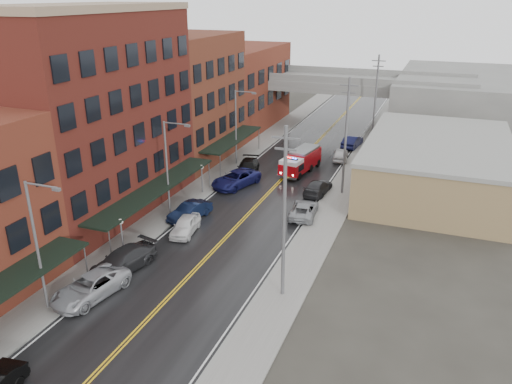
% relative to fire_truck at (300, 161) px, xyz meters
% --- Properties ---
extents(road, '(11.00, 160.00, 0.02)m').
position_rel_fire_truck_xyz_m(road, '(-1.24, -10.01, -1.39)').
color(road, black).
rests_on(road, ground).
extents(sidewalk_left, '(3.00, 160.00, 0.15)m').
position_rel_fire_truck_xyz_m(sidewalk_left, '(-8.54, -10.01, -1.32)').
color(sidewalk_left, slate).
rests_on(sidewalk_left, ground).
extents(sidewalk_right, '(3.00, 160.00, 0.15)m').
position_rel_fire_truck_xyz_m(sidewalk_right, '(6.06, -10.01, -1.32)').
color(sidewalk_right, slate).
rests_on(sidewalk_right, ground).
extents(curb_left, '(0.30, 160.00, 0.15)m').
position_rel_fire_truck_xyz_m(curb_left, '(-6.89, -10.01, -1.32)').
color(curb_left, gray).
rests_on(curb_left, ground).
extents(curb_right, '(0.30, 160.00, 0.15)m').
position_rel_fire_truck_xyz_m(curb_right, '(4.41, -10.01, -1.32)').
color(curb_right, gray).
rests_on(curb_right, ground).
extents(brick_building_b, '(9.00, 20.00, 18.00)m').
position_rel_fire_truck_xyz_m(brick_building_b, '(-14.54, -17.01, 7.60)').
color(brick_building_b, '#521D15').
rests_on(brick_building_b, ground).
extents(brick_building_c, '(9.00, 15.00, 15.00)m').
position_rel_fire_truck_xyz_m(brick_building_c, '(-14.54, 0.49, 6.10)').
color(brick_building_c, brown).
rests_on(brick_building_c, ground).
extents(brick_building_far, '(9.00, 20.00, 12.00)m').
position_rel_fire_truck_xyz_m(brick_building_far, '(-14.54, 17.99, 4.60)').
color(brick_building_far, maroon).
rests_on(brick_building_far, ground).
extents(tan_building, '(14.00, 22.00, 5.00)m').
position_rel_fire_truck_xyz_m(tan_building, '(14.76, -0.01, 1.10)').
color(tan_building, '#94794F').
rests_on(tan_building, ground).
extents(right_far_block, '(18.00, 30.00, 8.00)m').
position_rel_fire_truck_xyz_m(right_far_block, '(16.76, 29.99, 2.60)').
color(right_far_block, slate).
rests_on(right_far_block, ground).
extents(awning_1, '(2.60, 18.00, 3.09)m').
position_rel_fire_truck_xyz_m(awning_1, '(-8.73, -17.01, 1.59)').
color(awning_1, black).
rests_on(awning_1, ground).
extents(awning_2, '(2.60, 13.00, 3.09)m').
position_rel_fire_truck_xyz_m(awning_2, '(-8.72, 0.49, 1.59)').
color(awning_2, black).
rests_on(awning_2, ground).
extents(globe_lamp_1, '(0.44, 0.44, 3.12)m').
position_rel_fire_truck_xyz_m(globe_lamp_1, '(-7.64, -24.01, 0.91)').
color(globe_lamp_1, '#59595B').
rests_on(globe_lamp_1, ground).
extents(globe_lamp_2, '(0.44, 0.44, 3.12)m').
position_rel_fire_truck_xyz_m(globe_lamp_2, '(-7.64, -10.01, 0.91)').
color(globe_lamp_2, '#59595B').
rests_on(globe_lamp_2, ground).
extents(street_lamp_0, '(2.64, 0.22, 9.00)m').
position_rel_fire_truck_xyz_m(street_lamp_0, '(-7.78, -32.01, 3.79)').
color(street_lamp_0, '#59595B').
rests_on(street_lamp_0, ground).
extents(street_lamp_1, '(2.64, 0.22, 9.00)m').
position_rel_fire_truck_xyz_m(street_lamp_1, '(-7.78, -16.01, 3.79)').
color(street_lamp_1, '#59595B').
rests_on(street_lamp_1, ground).
extents(street_lamp_2, '(2.64, 0.22, 9.00)m').
position_rel_fire_truck_xyz_m(street_lamp_2, '(-7.78, -0.01, 3.79)').
color(street_lamp_2, '#59595B').
rests_on(street_lamp_2, ground).
extents(utility_pole_0, '(1.80, 0.24, 12.00)m').
position_rel_fire_truck_xyz_m(utility_pole_0, '(5.96, -25.01, 4.91)').
color(utility_pole_0, '#59595B').
rests_on(utility_pole_0, ground).
extents(utility_pole_1, '(1.80, 0.24, 12.00)m').
position_rel_fire_truck_xyz_m(utility_pole_1, '(5.96, -5.01, 4.91)').
color(utility_pole_1, '#59595B').
rests_on(utility_pole_1, ground).
extents(utility_pole_2, '(1.80, 0.24, 12.00)m').
position_rel_fire_truck_xyz_m(utility_pole_2, '(5.96, 14.99, 4.91)').
color(utility_pole_2, '#59595B').
rests_on(utility_pole_2, ground).
extents(overpass, '(40.00, 10.00, 7.50)m').
position_rel_fire_truck_xyz_m(overpass, '(-1.24, 21.99, 4.59)').
color(overpass, slate).
rests_on(overpass, ground).
extents(fire_truck, '(3.68, 7.34, 2.58)m').
position_rel_fire_truck_xyz_m(fire_truck, '(0.00, 0.00, 0.00)').
color(fire_truck, '#A0070D').
rests_on(fire_truck, ground).
extents(parked_car_left_2, '(3.59, 6.08, 1.59)m').
position_rel_fire_truck_xyz_m(parked_car_left_2, '(-6.24, -29.81, -0.61)').
color(parked_car_left_2, '#A3A5AA').
rests_on(parked_car_left_2, ground).
extents(parked_car_left_3, '(3.56, 6.05, 1.65)m').
position_rel_fire_truck_xyz_m(parked_car_left_3, '(-6.24, -26.07, -0.58)').
color(parked_car_left_3, '#262729').
rests_on(parked_car_left_3, ground).
extents(parked_car_left_4, '(2.39, 4.56, 1.48)m').
position_rel_fire_truck_xyz_m(parked_car_left_4, '(-4.88, -18.81, -0.66)').
color(parked_car_left_4, white).
rests_on(parked_car_left_4, ground).
extents(parked_car_left_5, '(2.85, 4.89, 1.52)m').
position_rel_fire_truck_xyz_m(parked_car_left_5, '(-5.90, -16.07, -0.64)').
color(parked_car_left_5, black).
rests_on(parked_car_left_5, ground).
extents(parked_car_left_6, '(4.49, 6.58, 1.67)m').
position_rel_fire_truck_xyz_m(parked_car_left_6, '(-5.21, -6.81, -0.56)').
color(parked_car_left_6, '#151750').
rests_on(parked_car_left_6, ground).
extents(parked_car_left_7, '(3.38, 5.85, 1.59)m').
position_rel_fire_truck_xyz_m(parked_car_left_7, '(-5.45, -2.85, -0.60)').
color(parked_car_left_7, black).
rests_on(parked_car_left_7, ground).
extents(parked_car_right_0, '(2.80, 5.17, 1.38)m').
position_rel_fire_truck_xyz_m(parked_car_right_0, '(3.76, -11.81, -0.71)').
color(parked_car_right_0, gray).
rests_on(parked_car_right_0, ground).
extents(parked_car_right_1, '(2.38, 5.10, 1.44)m').
position_rel_fire_truck_xyz_m(parked_car_right_1, '(3.58, -5.81, -0.68)').
color(parked_car_right_1, '#27282A').
rests_on(parked_car_right_1, ground).
extents(parked_car_right_2, '(2.43, 4.64, 1.51)m').
position_rel_fire_truck_xyz_m(parked_car_right_2, '(3.46, 6.19, -0.65)').
color(parked_car_right_2, silver).
rests_on(parked_car_right_2, ground).
extents(parked_car_right_3, '(2.24, 5.11, 1.63)m').
position_rel_fire_truck_xyz_m(parked_car_right_3, '(3.76, 12.19, -0.58)').
color(parked_car_right_3, '#0E1034').
rests_on(parked_car_right_3, ground).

